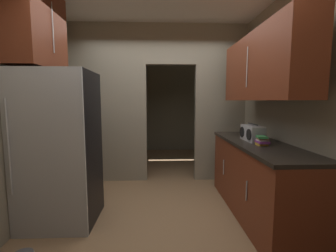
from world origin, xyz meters
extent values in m
plane|color=#93704C|center=(0.00, 0.00, 0.00)|extent=(20.00, 20.00, 0.00)
cube|color=gray|center=(-0.89, 1.44, 1.39)|extent=(1.36, 0.12, 2.78)
cube|color=gray|center=(1.12, 1.44, 1.39)|extent=(0.90, 0.12, 2.78)
cube|color=gray|center=(0.23, 1.44, 2.44)|extent=(0.88, 0.12, 0.70)
cube|color=gray|center=(0.00, 4.05, 1.39)|extent=(3.14, 0.10, 2.78)
cube|color=gray|center=(-1.52, 2.74, 1.39)|extent=(0.10, 2.61, 2.78)
cube|color=gray|center=(1.52, 2.74, 1.39)|extent=(0.10, 2.61, 2.78)
cube|color=gray|center=(1.62, -0.53, 1.39)|extent=(0.10, 3.94, 2.78)
cube|color=black|center=(-1.16, 0.01, 0.90)|extent=(0.81, 0.69, 1.79)
cube|color=#B7BABC|center=(-1.16, -0.35, 0.90)|extent=(0.81, 0.03, 1.79)
cylinder|color=#B7BABC|center=(-1.50, -0.38, 0.99)|extent=(0.02, 0.02, 0.99)
cube|color=maroon|center=(1.26, 0.07, 0.45)|extent=(0.59, 2.01, 0.90)
cube|color=black|center=(1.26, 0.07, 0.92)|extent=(0.63, 2.01, 0.04)
cylinder|color=#B7BABC|center=(0.95, -0.37, 0.49)|extent=(0.01, 0.01, 0.22)
cylinder|color=#B7BABC|center=(0.95, 0.51, 0.49)|extent=(0.01, 0.01, 0.22)
cube|color=maroon|center=(1.26, 0.07, 1.86)|extent=(0.34, 1.81, 0.80)
cylinder|color=#B7BABC|center=(1.07, 0.07, 1.86)|extent=(0.01, 0.01, 0.48)
cube|color=maroon|center=(-1.39, 0.09, 2.29)|extent=(0.34, 0.89, 0.94)
cylinder|color=#B7BABC|center=(-1.21, 0.09, 2.29)|extent=(0.01, 0.01, 0.57)
cube|color=#B2B2B7|center=(1.23, 0.19, 1.04)|extent=(0.18, 0.39, 0.20)
cylinder|color=#262626|center=(1.23, 0.19, 1.15)|extent=(0.02, 0.28, 0.02)
cylinder|color=black|center=(1.13, 0.08, 1.04)|extent=(0.01, 0.14, 0.14)
cylinder|color=black|center=(1.13, 0.31, 1.04)|extent=(0.01, 0.14, 0.14)
cube|color=gold|center=(1.21, -0.11, 0.95)|extent=(0.11, 0.13, 0.03)
cube|color=#8C3893|center=(1.22, -0.11, 0.98)|extent=(0.13, 0.16, 0.03)
cube|color=beige|center=(1.22, -0.11, 1.00)|extent=(0.12, 0.13, 0.02)
cube|color=red|center=(1.22, -0.11, 1.01)|extent=(0.11, 0.12, 0.01)
cube|color=#388C47|center=(1.21, -0.11, 1.03)|extent=(0.13, 0.17, 0.03)
camera|label=1|loc=(0.01, -2.71, 1.46)|focal=24.59mm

